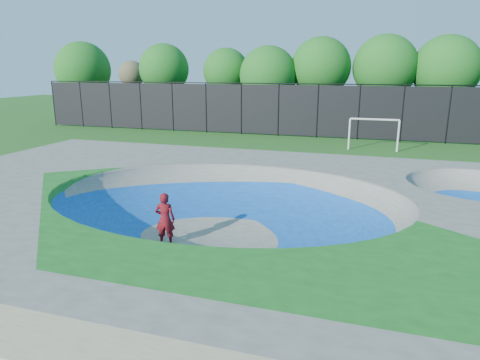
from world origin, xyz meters
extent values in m
plane|color=#1E5317|center=(0.00, 0.00, 0.00)|extent=(120.00, 120.00, 0.00)
cube|color=gray|center=(0.00, 0.00, 0.75)|extent=(22.00, 14.00, 1.50)
imported|color=red|center=(-1.52, -0.98, 0.81)|extent=(0.66, 0.50, 1.62)
cube|color=black|center=(-1.52, -0.98, 0.03)|extent=(0.81, 0.40, 0.05)
cylinder|color=silver|center=(2.65, 16.75, 1.00)|extent=(0.12, 0.12, 1.99)
cylinder|color=silver|center=(5.64, 16.75, 1.00)|extent=(0.12, 0.12, 1.99)
cylinder|color=silver|center=(4.14, 16.75, 1.99)|extent=(2.99, 0.12, 0.12)
cylinder|color=black|center=(-24.00, 21.00, 2.00)|extent=(0.09, 0.09, 4.00)
cylinder|color=black|center=(-21.00, 21.00, 2.00)|extent=(0.09, 0.09, 4.00)
cylinder|color=black|center=(-18.00, 21.00, 2.00)|extent=(0.09, 0.09, 4.00)
cylinder|color=black|center=(-15.00, 21.00, 2.00)|extent=(0.09, 0.09, 4.00)
cylinder|color=black|center=(-12.00, 21.00, 2.00)|extent=(0.09, 0.09, 4.00)
cylinder|color=black|center=(-9.00, 21.00, 2.00)|extent=(0.09, 0.09, 4.00)
cylinder|color=black|center=(-6.00, 21.00, 2.00)|extent=(0.09, 0.09, 4.00)
cylinder|color=black|center=(-3.00, 21.00, 2.00)|extent=(0.09, 0.09, 4.00)
cylinder|color=black|center=(0.00, 21.00, 2.00)|extent=(0.09, 0.09, 4.00)
cylinder|color=black|center=(3.00, 21.00, 2.00)|extent=(0.09, 0.09, 4.00)
cylinder|color=black|center=(6.00, 21.00, 2.00)|extent=(0.09, 0.09, 4.00)
cylinder|color=black|center=(9.00, 21.00, 2.00)|extent=(0.09, 0.09, 4.00)
cube|color=black|center=(0.00, 21.00, 2.00)|extent=(48.00, 0.03, 3.80)
cylinder|color=black|center=(0.00, 21.00, 4.00)|extent=(48.00, 0.08, 0.08)
cylinder|color=#412D20|center=(-24.69, 26.52, 1.46)|extent=(0.44, 0.44, 2.92)
sphere|color=#19611B|center=(-24.69, 26.52, 5.00)|extent=(5.54, 5.54, 5.54)
cylinder|color=#412D20|center=(-19.40, 27.11, 1.74)|extent=(0.44, 0.44, 3.48)
sphere|color=brown|center=(-19.40, 27.11, 4.58)|extent=(2.60, 2.60, 2.60)
cylinder|color=#412D20|center=(-14.86, 25.30, 1.68)|extent=(0.44, 0.44, 3.35)
sphere|color=#19611B|center=(-14.86, 25.30, 5.07)|extent=(4.58, 4.58, 4.58)
cylinder|color=#412D20|center=(-9.17, 26.45, 1.64)|extent=(0.44, 0.44, 3.29)
sphere|color=#19611B|center=(-9.17, 26.45, 4.86)|extent=(4.19, 4.19, 4.19)
cylinder|color=#412D20|center=(-4.84, 25.01, 1.35)|extent=(0.44, 0.44, 2.70)
sphere|color=#19611B|center=(-4.84, 25.01, 4.55)|extent=(4.93, 4.93, 4.93)
cylinder|color=#412D20|center=(-0.53, 26.07, 1.68)|extent=(0.44, 0.44, 3.36)
sphere|color=#19611B|center=(-0.53, 26.07, 5.24)|extent=(5.00, 5.00, 5.00)
cylinder|color=#412D20|center=(4.64, 26.52, 1.64)|extent=(0.44, 0.44, 3.28)
sphere|color=#19611B|center=(4.64, 26.52, 5.23)|extent=(5.22, 5.22, 5.22)
cylinder|color=#412D20|center=(9.28, 26.70, 1.57)|extent=(0.44, 0.44, 3.15)
sphere|color=#19611B|center=(9.28, 26.70, 5.11)|extent=(5.23, 5.23, 5.23)
camera|label=1|loc=(4.15, -11.63, 5.11)|focal=32.00mm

